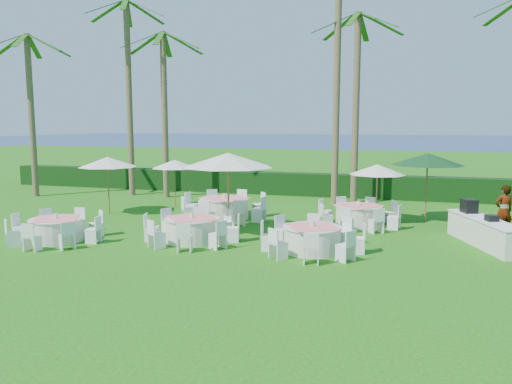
# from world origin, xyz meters

# --- Properties ---
(ground) EXTENTS (120.00, 120.00, 0.00)m
(ground) POSITION_xyz_m (0.00, 0.00, 0.00)
(ground) COLOR #146110
(ground) RESTS_ON ground
(hedge) EXTENTS (34.00, 1.00, 1.20)m
(hedge) POSITION_xyz_m (0.00, 12.00, 0.60)
(hedge) COLOR black
(hedge) RESTS_ON ground
(ocean) EXTENTS (260.00, 260.00, 0.00)m
(ocean) POSITION_xyz_m (0.00, 102.00, 0.00)
(ocean) COLOR #07224C
(ocean) RESTS_ON ground
(banquet_table_a) EXTENTS (3.06, 3.06, 0.93)m
(banquet_table_a) POSITION_xyz_m (-4.46, -0.90, 0.40)
(banquet_table_a) COLOR silver
(banquet_table_a) RESTS_ON ground
(banquet_table_b) EXTENTS (3.13, 3.13, 0.95)m
(banquet_table_b) POSITION_xyz_m (-0.16, 0.37, 0.42)
(banquet_table_b) COLOR silver
(banquet_table_b) RESTS_ON ground
(banquet_table_c) EXTENTS (3.14, 3.14, 0.95)m
(banquet_table_c) POSITION_xyz_m (3.89, 0.17, 0.41)
(banquet_table_c) COLOR silver
(banquet_table_c) RESTS_ON ground
(banquet_table_e) EXTENTS (3.51, 3.51, 1.05)m
(banquet_table_e) POSITION_xyz_m (-0.47, 4.31, 0.46)
(banquet_table_e) COLOR silver
(banquet_table_e) RESTS_ON ground
(banquet_table_f) EXTENTS (3.13, 3.13, 0.95)m
(banquet_table_f) POSITION_xyz_m (4.88, 4.55, 0.41)
(banquet_table_f) COLOR silver
(banquet_table_f) RESTS_ON ground
(umbrella_a) EXTENTS (2.45, 2.45, 2.46)m
(umbrella_a) POSITION_xyz_m (-5.64, 3.98, 2.24)
(umbrella_a) COLOR brown
(umbrella_a) RESTS_ON ground
(umbrella_b) EXTENTS (3.17, 3.17, 2.87)m
(umbrella_b) POSITION_xyz_m (0.65, 1.69, 2.62)
(umbrella_b) COLOR brown
(umbrella_b) RESTS_ON ground
(umbrella_c) EXTENTS (2.11, 2.11, 2.21)m
(umbrella_c) POSITION_xyz_m (-3.67, 6.38, 2.02)
(umbrella_c) COLOR brown
(umbrella_c) RESTS_ON ground
(umbrella_d) EXTENTS (2.17, 2.17, 2.30)m
(umbrella_d) POSITION_xyz_m (5.48, 5.31, 2.10)
(umbrella_d) COLOR brown
(umbrella_d) RESTS_ON ground
(umbrella_green) EXTENTS (2.80, 2.80, 2.73)m
(umbrella_green) POSITION_xyz_m (7.34, 6.05, 2.49)
(umbrella_green) COLOR brown
(umbrella_green) RESTS_ON ground
(buffet_table) EXTENTS (2.01, 3.79, 1.33)m
(buffet_table) POSITION_xyz_m (9.00, 2.54, 0.47)
(buffet_table) COLOR silver
(buffet_table) RESTS_ON ground
(staff_person) EXTENTS (0.76, 0.64, 1.77)m
(staff_person) POSITION_xyz_m (9.83, 4.20, 0.89)
(staff_person) COLOR gray
(staff_person) RESTS_ON ground
(palm_a) EXTENTS (4.41, 4.07, 10.26)m
(palm_a) POSITION_xyz_m (-7.72, 9.42, 5.60)
(palm_a) COLOR brown
(palm_a) RESTS_ON ground
(palm_b) EXTENTS (4.35, 4.28, 8.51)m
(palm_b) POSITION_xyz_m (-5.55, 9.22, 4.71)
(palm_b) COLOR brown
(palm_b) RESTS_ON ground
(palm_c) EXTENTS (4.22, 4.38, 12.07)m
(palm_c) POSITION_xyz_m (3.31, 9.28, 6.52)
(palm_c) COLOR brown
(palm_c) RESTS_ON ground
(palm_d) EXTENTS (4.13, 4.40, 8.96)m
(palm_d) POSITION_xyz_m (4.18, 9.67, 4.94)
(palm_d) COLOR brown
(palm_d) RESTS_ON ground
(palm_f) EXTENTS (4.40, 4.11, 8.47)m
(palm_f) POSITION_xyz_m (-12.44, 7.54, 4.68)
(palm_f) COLOR brown
(palm_f) RESTS_ON ground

